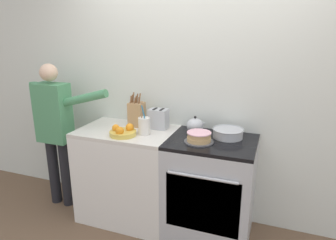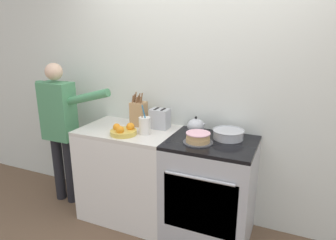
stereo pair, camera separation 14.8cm
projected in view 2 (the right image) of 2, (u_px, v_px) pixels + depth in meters
name	position (u px, v px, depth m)	size (l,w,h in m)	color
wall_back	(200.00, 90.00, 2.82)	(8.00, 0.04, 2.60)	silver
counter_cabinet	(130.00, 173.00, 3.00)	(0.91, 0.62, 0.93)	white
stove_range	(209.00, 190.00, 2.68)	(0.75, 0.65, 0.93)	#B7BABF
layer_cake	(198.00, 138.00, 2.50)	(0.25, 0.25, 0.09)	#4C4C51
tea_kettle	(196.00, 126.00, 2.75)	(0.19, 0.16, 0.16)	#B7BABF
mixing_bowl	(228.00, 134.00, 2.60)	(0.27, 0.27, 0.08)	#B7BABF
knife_block	(139.00, 114.00, 2.95)	(0.14, 0.13, 0.33)	tan
utensil_crock	(145.00, 125.00, 2.72)	(0.11, 0.11, 0.30)	silver
fruit_bowl	(123.00, 131.00, 2.71)	(0.24, 0.24, 0.10)	gold
toaster	(160.00, 119.00, 2.87)	(0.19, 0.13, 0.19)	#B7BABF
person_baker	(60.00, 123.00, 3.14)	(0.90, 0.20, 1.53)	black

